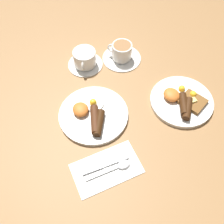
{
  "coord_description": "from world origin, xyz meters",
  "views": [
    {
      "loc": [
        0.51,
        -0.15,
        0.81
      ],
      "look_at": [
        0.03,
        0.06,
        0.03
      ],
      "focal_mm": 42.0,
      "sensor_mm": 36.0,
      "label": 1
    }
  ],
  "objects": [
    {
      "name": "knife",
      "position": [
        0.2,
        -0.05,
        0.01
      ],
      "size": [
        0.02,
        0.16,
        0.01
      ],
      "rotation": [
        0.0,
        0.0,
        1.52
      ],
      "color": "silver",
      "rests_on": "napkin"
    },
    {
      "name": "spoon",
      "position": [
        0.22,
        -0.0,
        0.01
      ],
      "size": [
        0.03,
        0.15,
        0.01
      ],
      "rotation": [
        0.0,
        0.0,
        1.56
      ],
      "color": "silver",
      "rests_on": "napkin"
    },
    {
      "name": "breakfast_plate_near",
      "position": [
        0.0,
        -0.0,
        0.01
      ],
      "size": [
        0.25,
        0.25,
        0.04
      ],
      "color": "white",
      "rests_on": "ground_plane"
    },
    {
      "name": "ground_plane",
      "position": [
        0.0,
        0.0,
        0.0
      ],
      "size": [
        3.0,
        3.0,
        0.0
      ],
      "primitive_type": "plane",
      "color": "olive"
    },
    {
      "name": "teacup_near",
      "position": [
        -0.25,
        0.06,
        0.03
      ],
      "size": [
        0.15,
        0.15,
        0.07
      ],
      "color": "white",
      "rests_on": "ground_plane"
    },
    {
      "name": "breakfast_plate_far",
      "position": [
        0.08,
        0.33,
        0.01
      ],
      "size": [
        0.24,
        0.24,
        0.04
      ],
      "color": "white",
      "rests_on": "ground_plane"
    },
    {
      "name": "napkin",
      "position": [
        0.21,
        -0.04,
        0.0
      ],
      "size": [
        0.13,
        0.22,
        0.01
      ],
      "primitive_type": "cube",
      "rotation": [
        0.0,
        0.0,
        0.01
      ],
      "color": "white",
      "rests_on": "ground_plane"
    },
    {
      "name": "teacup_far",
      "position": [
        -0.22,
        0.22,
        0.03
      ],
      "size": [
        0.16,
        0.16,
        0.08
      ],
      "color": "white",
      "rests_on": "ground_plane"
    }
  ]
}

